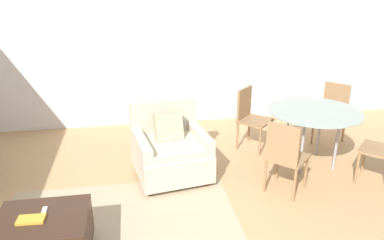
# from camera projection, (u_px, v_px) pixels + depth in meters

# --- Properties ---
(wall_back) EXTENTS (12.00, 0.06, 2.75)m
(wall_back) POSITION_uv_depth(u_px,v_px,m) (165.00, 43.00, 6.10)
(wall_back) COLOR white
(wall_back) RESTS_ON ground_plane
(area_rug) EXTENTS (2.47, 1.71, 0.01)m
(area_rug) POSITION_uv_depth(u_px,v_px,m) (120.00, 227.00, 3.84)
(area_rug) COLOR tan
(area_rug) RESTS_ON ground_plane
(armchair) EXTENTS (0.99, 0.97, 0.92)m
(armchair) POSITION_uv_depth(u_px,v_px,m) (170.00, 150.00, 4.72)
(armchair) COLOR beige
(armchair) RESTS_ON ground_plane
(ottoman) EXTENTS (0.79, 0.65, 0.43)m
(ottoman) POSITION_uv_depth(u_px,v_px,m) (44.00, 236.00, 3.34)
(ottoman) COLOR #382319
(ottoman) RESTS_ON ground_plane
(book_stack) EXTENTS (0.24, 0.14, 0.02)m
(book_stack) POSITION_uv_depth(u_px,v_px,m) (31.00, 219.00, 3.23)
(book_stack) COLOR gold
(book_stack) RESTS_ON ottoman
(tv_remote_primary) EXTENTS (0.05, 0.16, 0.01)m
(tv_remote_primary) POSITION_uv_depth(u_px,v_px,m) (44.00, 212.00, 3.34)
(tv_remote_primary) COLOR #B7B7BC
(tv_remote_primary) RESTS_ON ottoman
(dining_table) EXTENTS (1.21, 1.21, 0.77)m
(dining_table) POSITION_uv_depth(u_px,v_px,m) (314.00, 116.00, 4.89)
(dining_table) COLOR #8C9E99
(dining_table) RESTS_ON ground_plane
(dining_chair_near_left) EXTENTS (0.59, 0.59, 0.90)m
(dining_chair_near_left) POSITION_uv_depth(u_px,v_px,m) (285.00, 153.00, 4.26)
(dining_chair_near_left) COLOR #93704C
(dining_chair_near_left) RESTS_ON ground_plane
(dining_chair_far_left) EXTENTS (0.59, 0.59, 0.90)m
(dining_chair_far_left) POSITION_uv_depth(u_px,v_px,m) (250.00, 114.00, 5.46)
(dining_chair_far_left) COLOR #93704C
(dining_chair_far_left) RESTS_ON ground_plane
(dining_chair_far_right) EXTENTS (0.59, 0.59, 0.90)m
(dining_chair_far_right) POSITION_uv_depth(u_px,v_px,m) (333.00, 109.00, 5.66)
(dining_chair_far_right) COLOR #93704C
(dining_chair_far_right) RESTS_ON ground_plane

